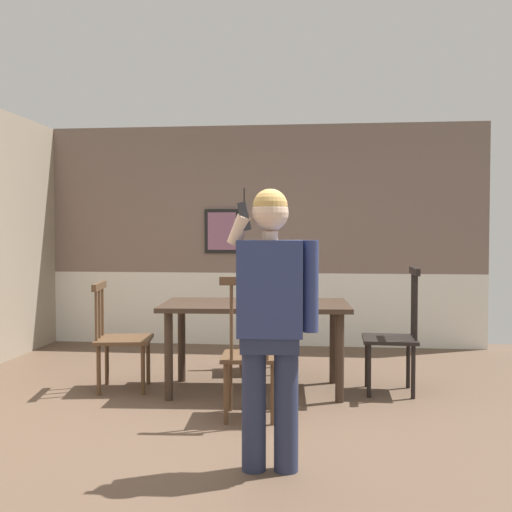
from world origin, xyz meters
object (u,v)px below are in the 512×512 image
(dining_table, at_px, (255,315))
(chair_near_window, at_px, (394,335))
(person_figure, at_px, (271,312))
(chair_at_table_head, at_px, (120,337))
(chair_by_doorway, at_px, (259,324))
(chair_opposite_corner, at_px, (250,353))

(dining_table, xyz_separation_m, chair_near_window, (1.18, 0.07, -0.17))
(chair_near_window, distance_m, person_figure, 2.10)
(dining_table, xyz_separation_m, person_figure, (0.28, -1.78, 0.25))
(chair_at_table_head, bearing_deg, chair_by_doorway, 119.00)
(dining_table, distance_m, chair_opposite_corner, 0.83)
(person_figure, bearing_deg, chair_opposite_corner, -79.39)
(chair_near_window, relative_size, chair_at_table_head, 1.15)
(chair_by_doorway, xyz_separation_m, person_figure, (0.34, -2.58, 0.45))
(dining_table, height_order, person_figure, person_figure)
(chair_near_window, height_order, person_figure, person_figure)
(chair_near_window, bearing_deg, chair_by_doorway, 60.41)
(chair_by_doorway, bearing_deg, person_figure, 87.64)
(chair_by_doorway, distance_m, chair_opposite_corner, 1.62)
(chair_at_table_head, distance_m, person_figure, 2.29)
(chair_by_doorway, distance_m, person_figure, 2.65)
(dining_table, bearing_deg, chair_opposite_corner, -86.47)
(chair_at_table_head, bearing_deg, person_figure, 31.61)
(chair_at_table_head, xyz_separation_m, person_figure, (1.46, -1.70, 0.45))
(chair_at_table_head, xyz_separation_m, chair_opposite_corner, (1.23, -0.73, 0.03))
(chair_by_doorway, bearing_deg, chair_near_window, 139.45)
(chair_near_window, relative_size, chair_by_doorway, 1.17)
(dining_table, bearing_deg, chair_by_doorway, 93.82)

